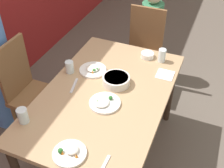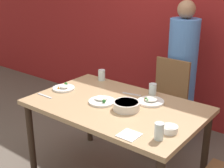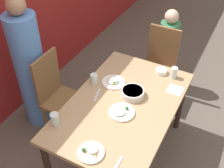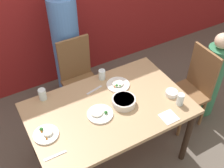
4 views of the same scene
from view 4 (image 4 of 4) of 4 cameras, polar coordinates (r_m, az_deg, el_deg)
ground_plane at (r=3.16m, az=-0.56°, el=-14.38°), size 10.00×10.00×0.00m
dining_table at (r=2.62m, az=-0.66°, el=-5.94°), size 1.46×0.92×0.77m
chair_adult_spot at (r=3.29m, az=-6.62°, el=1.46°), size 0.40×0.40×0.97m
chair_child_spot at (r=3.26m, az=15.97°, el=-0.64°), size 0.40×0.40×0.97m
person_adult at (r=3.41m, az=-9.17°, el=7.20°), size 0.32×0.32×1.56m
person_child at (r=3.43m, az=19.49°, el=1.04°), size 0.24×0.24×1.12m
bowl_curry at (r=2.56m, az=2.41°, el=-3.52°), size 0.22×0.22×0.07m
plate_rice_adult at (r=2.75m, az=1.21°, el=-0.09°), size 0.23×0.23×0.05m
plate_rice_child at (r=2.40m, az=-13.22°, el=-9.85°), size 0.21×0.21×0.05m
plate_noodles at (r=2.48m, az=-2.59°, el=-6.01°), size 0.23×0.23×0.05m
bowl_rice_small at (r=2.71m, az=12.00°, el=-1.79°), size 0.12×0.12×0.05m
glass_water_tall at (r=2.81m, az=-2.05°, el=1.93°), size 0.07×0.07×0.10m
glass_water_short at (r=2.67m, az=-13.95°, el=-2.05°), size 0.07×0.07×0.11m
glass_water_center at (r=2.61m, az=13.71°, el=-3.06°), size 0.07×0.07×0.12m
napkin_folded at (r=2.52m, az=11.47°, el=-6.60°), size 0.14×0.14×0.01m
fork_steel at (r=2.27m, az=-11.43°, el=-14.10°), size 0.18×0.02×0.01m
spoon_steel at (r=2.72m, az=-3.61°, el=-1.23°), size 0.18×0.06×0.01m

